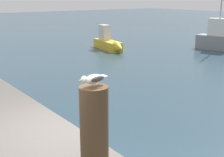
% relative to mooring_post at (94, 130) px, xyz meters
% --- Properties ---
extents(mooring_post, '(0.32, 0.32, 1.01)m').
position_rel_mooring_post_xyz_m(mooring_post, '(0.00, 0.00, 0.00)').
color(mooring_post, '#4C3823').
rests_on(mooring_post, harbor_quay).
extents(seagull, '(0.18, 0.39, 0.14)m').
position_rel_mooring_post_xyz_m(seagull, '(0.00, -0.01, 0.60)').
color(seagull, '#C67360').
rests_on(seagull, mooring_post).
extents(boat_yellow, '(3.39, 1.37, 1.55)m').
position_rel_mooring_post_xyz_m(boat_yellow, '(-12.75, 9.74, -1.40)').
color(boat_yellow, yellow).
rests_on(boat_yellow, ground_plane).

